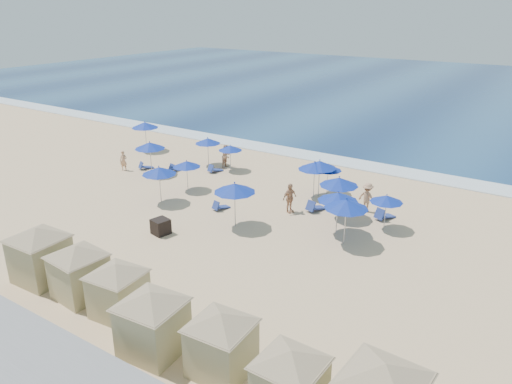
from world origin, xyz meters
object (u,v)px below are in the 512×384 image
(umbrella_1, at_px, (150,145))
(umbrella_12, at_px, (387,199))
(cabana_1, at_px, (78,265))
(umbrella_7, at_px, (315,166))
(umbrella_2, at_px, (208,141))
(umbrella_9, at_px, (328,168))
(cabana_2, at_px, (117,283))
(beachgoer_3, at_px, (367,197))
(umbrella_5, at_px, (187,164))
(beachgoer_1, at_px, (226,156))
(umbrella_11, at_px, (346,204))
(trash_bin, at_px, (161,227))
(umbrella_13, at_px, (320,164))
(cabana_4, at_px, (221,335))
(umbrella_0, at_px, (145,125))
(cabana_3, at_px, (152,314))
(umbrella_3, at_px, (159,171))
(umbrella_4, at_px, (230,148))
(umbrella_8, at_px, (338,197))
(cabana_0, at_px, (39,247))
(beachgoer_0, at_px, (123,161))
(umbrella_10, at_px, (339,182))
(cabana_5, at_px, (290,374))
(beachgoer_2, at_px, (290,198))
(umbrella_6, at_px, (235,188))

(umbrella_1, distance_m, umbrella_12, 18.02)
(cabana_1, bearing_deg, umbrella_7, 79.89)
(umbrella_2, bearing_deg, umbrella_9, -2.40)
(cabana_2, height_order, beachgoer_3, cabana_2)
(umbrella_5, distance_m, umbrella_7, 8.63)
(cabana_2, distance_m, umbrella_9, 17.49)
(beachgoer_1, bearing_deg, umbrella_2, 101.36)
(cabana_2, relative_size, umbrella_11, 1.54)
(umbrella_2, relative_size, umbrella_9, 1.09)
(trash_bin, distance_m, umbrella_13, 11.23)
(trash_bin, relative_size, umbrella_11, 0.33)
(cabana_4, relative_size, umbrella_11, 1.58)
(cabana_4, xyz_separation_m, umbrella_0, (-22.46, 18.61, 0.76))
(cabana_3, distance_m, umbrella_3, 14.92)
(trash_bin, relative_size, beachgoer_1, 0.48)
(cabana_4, relative_size, umbrella_4, 2.02)
(umbrella_5, xyz_separation_m, umbrella_12, (13.50, 1.39, -0.03))
(cabana_1, xyz_separation_m, umbrella_3, (-4.82, 9.99, 0.62))
(trash_bin, xyz_separation_m, umbrella_12, (10.13, 7.54, 1.40))
(umbrella_8, distance_m, umbrella_11, 1.29)
(cabana_0, distance_m, umbrella_11, 15.07)
(cabana_3, xyz_separation_m, umbrella_9, (-1.97, 18.39, 0.22))
(cabana_1, bearing_deg, umbrella_5, 111.14)
(umbrella_0, relative_size, umbrella_8, 1.03)
(umbrella_9, bearing_deg, umbrella_11, -57.09)
(cabana_1, height_order, umbrella_7, cabana_1)
(cabana_3, xyz_separation_m, umbrella_4, (-10.31, 18.73, 0.20))
(umbrella_12, height_order, beachgoer_3, umbrella_12)
(cabana_3, relative_size, umbrella_9, 2.11)
(trash_bin, height_order, beachgoer_3, beachgoer_3)
(umbrella_1, bearing_deg, beachgoer_0, -166.94)
(umbrella_10, bearing_deg, beachgoer_0, -177.15)
(cabana_5, height_order, umbrella_12, cabana_5)
(cabana_2, xyz_separation_m, umbrella_12, (6.14, 14.10, 0.37))
(umbrella_8, bearing_deg, cabana_2, -108.96)
(cabana_1, bearing_deg, umbrella_8, 61.27)
(umbrella_5, distance_m, beachgoer_0, 7.00)
(trash_bin, xyz_separation_m, beachgoer_3, (8.33, 9.39, 0.49))
(cabana_3, xyz_separation_m, beachgoer_2, (-2.44, 14.13, -0.66))
(umbrella_9, height_order, umbrella_10, umbrella_10)
(umbrella_9, bearing_deg, umbrella_12, -32.68)
(umbrella_4, relative_size, umbrella_5, 0.96)
(cabana_5, distance_m, umbrella_11, 12.32)
(cabana_3, bearing_deg, umbrella_8, 84.43)
(umbrella_5, height_order, beachgoer_1, umbrella_5)
(cabana_2, relative_size, umbrella_12, 1.93)
(umbrella_6, bearing_deg, umbrella_10, 45.57)
(trash_bin, bearing_deg, cabana_5, -18.11)
(beachgoer_0, height_order, beachgoer_3, beachgoer_3)
(umbrella_1, relative_size, umbrella_11, 0.97)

